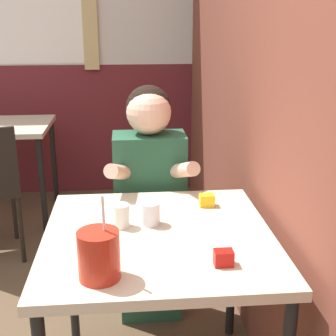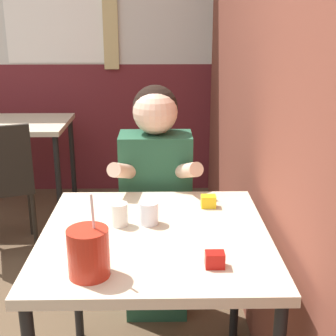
{
  "view_description": "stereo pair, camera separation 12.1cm",
  "coord_description": "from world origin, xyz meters",
  "px_view_note": "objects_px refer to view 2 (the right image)",
  "views": [
    {
      "loc": [
        0.6,
        -1.26,
        1.48
      ],
      "look_at": [
        0.75,
        0.43,
        0.93
      ],
      "focal_mm": 50.0,
      "sensor_mm": 36.0,
      "label": 1
    },
    {
      "loc": [
        0.72,
        -1.27,
        1.48
      ],
      "look_at": [
        0.75,
        0.43,
        0.93
      ],
      "focal_mm": 50.0,
      "sensor_mm": 36.0,
      "label": 2
    }
  ],
  "objects_px": {
    "main_table": "(155,251)",
    "cocktail_pitcher": "(89,253)",
    "person_seated": "(156,200)",
    "background_table": "(13,133)"
  },
  "relations": [
    {
      "from": "main_table",
      "to": "cocktail_pitcher",
      "type": "relative_size",
      "value": 3.07
    },
    {
      "from": "person_seated",
      "to": "cocktail_pitcher",
      "type": "bearing_deg",
      "value": -102.62
    },
    {
      "from": "cocktail_pitcher",
      "to": "background_table",
      "type": "bearing_deg",
      "value": 112.11
    },
    {
      "from": "background_table",
      "to": "cocktail_pitcher",
      "type": "xyz_separation_m",
      "value": [
        0.88,
        -2.18,
        0.16
      ]
    },
    {
      "from": "background_table",
      "to": "person_seated",
      "type": "distance_m",
      "value": 1.69
    },
    {
      "from": "main_table",
      "to": "person_seated",
      "type": "distance_m",
      "value": 0.58
    },
    {
      "from": "background_table",
      "to": "cocktail_pitcher",
      "type": "distance_m",
      "value": 2.35
    },
    {
      "from": "background_table",
      "to": "cocktail_pitcher",
      "type": "bearing_deg",
      "value": -67.89
    },
    {
      "from": "person_seated",
      "to": "cocktail_pitcher",
      "type": "xyz_separation_m",
      "value": [
        -0.19,
        -0.87,
        0.18
      ]
    },
    {
      "from": "person_seated",
      "to": "background_table",
      "type": "bearing_deg",
      "value": 129.5
    }
  ]
}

